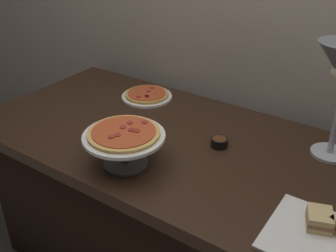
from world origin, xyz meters
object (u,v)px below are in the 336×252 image
Objects in this scene: pizza_plate_front at (147,95)px; pizza_plate_center at (124,138)px; sauce_cup_near at (219,142)px; sandwich_platter at (335,235)px.

pizza_plate_center is (0.28, -0.50, 0.10)m from pizza_plate_front.
pizza_plate_center is 4.31× the size of sauce_cup_near.
pizza_plate_front is at bearing 155.33° from sandwich_platter.
sauce_cup_near is (0.23, 0.30, -0.09)m from pizza_plate_center.
sauce_cup_near is at bearing 152.31° from sandwich_platter.
pizza_plate_center reaches higher than sauce_cup_near.
sauce_cup_near is at bearing 53.36° from pizza_plate_center.
sauce_cup_near reaches higher than pizza_plate_front.
pizza_plate_center reaches higher than pizza_plate_front.
pizza_plate_front is 3.64× the size of sauce_cup_near.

